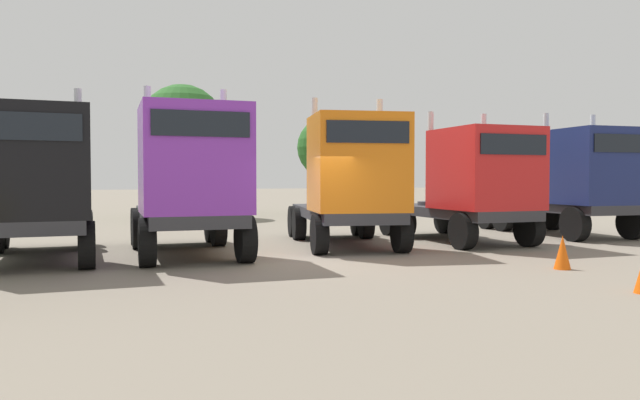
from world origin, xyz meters
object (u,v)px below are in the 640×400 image
Objects in this scene: traffic_cone_far at (562,252)px; semi_truck_orange at (352,182)px; semi_truck_black at (33,184)px; semi_truck_purple at (191,180)px; semi_truck_red at (474,183)px; semi_truck_navy at (579,182)px.

semi_truck_orange is at bearing 114.86° from traffic_cone_far.
semi_truck_purple is (3.47, -0.35, 0.10)m from semi_truck_black.
semi_truck_red is 8.09× the size of traffic_cone_far.
semi_truck_red is (8.40, -0.10, -0.12)m from semi_truck_purple.
semi_truck_purple is 12.99m from semi_truck_navy.
semi_truck_navy is at bearing 92.26° from semi_truck_black.
semi_truck_orange is 8.95× the size of traffic_cone_far.
semi_truck_navy is (8.47, -0.02, -0.04)m from semi_truck_orange.
semi_truck_black is 11.88m from semi_truck_red.
semi_truck_orange is at bearing 92.07° from semi_truck_black.
semi_truck_red is (11.87, -0.45, -0.02)m from semi_truck_black.
semi_truck_navy reaches higher than semi_truck_red.
semi_truck_orange reaches higher than traffic_cone_far.
semi_truck_black is 1.00× the size of semi_truck_purple.
semi_truck_orange reaches higher than semi_truck_black.
traffic_cone_far is at bearing 38.71° from semi_truck_orange.
semi_truck_orange is at bearing -83.17° from semi_truck_navy.
traffic_cone_far is (6.96, -4.97, -1.56)m from semi_truck_purple.
semi_truck_black reaches higher than traffic_cone_far.
traffic_cone_far is (2.43, -5.25, -1.50)m from semi_truck_orange.
traffic_cone_far is (-6.03, -5.23, -1.46)m from semi_truck_navy.
semi_truck_purple is 8.69m from traffic_cone_far.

